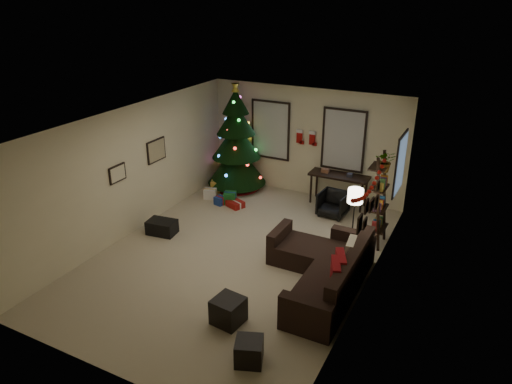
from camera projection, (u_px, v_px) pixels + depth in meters
floor at (238, 255)px, 9.31m from camera, size 7.00×7.00×0.00m
ceiling at (235, 122)px, 8.24m from camera, size 7.00×7.00×0.00m
wall_back at (306, 142)px, 11.64m from camera, size 5.00×0.00×5.00m
wall_front at (100, 291)px, 5.92m from camera, size 5.00×0.00×5.00m
wall_left at (132, 171)px, 9.82m from camera, size 0.00×7.00×7.00m
wall_right at (370, 220)px, 7.73m from camera, size 0.00×7.00×7.00m
window_back_left at (271, 130)px, 11.93m from camera, size 1.05×0.06×1.50m
window_back_right at (344, 140)px, 11.14m from camera, size 1.05×0.06×1.50m
window_right_wall at (401, 164)px, 9.77m from camera, size 0.06×0.90×1.30m
christmas_tree at (236, 145)px, 12.07m from camera, size 1.52×1.52×2.82m
presents at (223, 196)px, 11.68m from camera, size 1.23×0.89×0.30m
sofa at (325, 271)px, 8.30m from camera, size 1.81×2.64×0.85m
pillow_red_a at (335, 276)px, 7.51m from camera, size 0.29×0.50×0.48m
pillow_red_b at (340, 268)px, 7.72m from camera, size 0.32×0.50×0.49m
pillow_cream at (351, 252)px, 8.21m from camera, size 0.18×0.46×0.45m
ottoman_near at (228, 311)px, 7.38m from camera, size 0.49×0.49×0.42m
ottoman_far at (249, 351)px, 6.60m from camera, size 0.49×0.49×0.36m
desk at (339, 178)px, 11.27m from camera, size 1.42×0.51×0.76m
desk_chair at (333, 204)px, 10.85m from camera, size 0.60×0.57×0.58m
bookshelf at (380, 202)px, 9.37m from camera, size 0.30×0.57×1.94m
potted_plant at (386, 158)px, 9.07m from camera, size 0.59×0.54×0.56m
floor_lamp at (355, 200)px, 8.93m from camera, size 0.29×0.29×1.38m
art_map at (156, 150)px, 10.41m from camera, size 0.04×0.60×0.50m
art_abstract at (117, 173)px, 9.43m from camera, size 0.04×0.45×0.35m
gallery at (369, 209)px, 7.59m from camera, size 0.03×1.25×0.54m
garland at (370, 185)px, 7.46m from camera, size 0.08×1.90×0.30m
stocking_left at (300, 136)px, 11.58m from camera, size 0.20×0.05×0.36m
stocking_right at (313, 138)px, 11.44m from camera, size 0.20×0.05×0.36m
storage_bin at (162, 227)px, 10.10m from camera, size 0.65×0.47×0.30m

